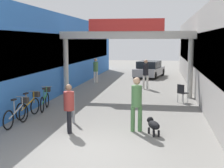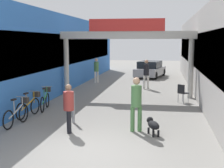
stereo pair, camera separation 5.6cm
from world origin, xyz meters
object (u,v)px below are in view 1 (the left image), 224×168
(pedestrian_elderly_walking, at_px, (96,69))
(cafe_chair_black_nearer, at_px, (182,92))
(pedestrian_with_dog, at_px, (137,101))
(bollard_post_metal, at_px, (73,107))
(dog_on_leash, at_px, (153,125))
(bicycle_green_third, at_px, (45,100))
(pedestrian_carrying_crate, at_px, (146,72))
(pedestrian_companion, at_px, (69,105))
(bicycle_silver_nearest, at_px, (18,113))
(bicycle_orange_second, at_px, (30,106))
(parked_car_silver, at_px, (149,69))

(pedestrian_elderly_walking, height_order, cafe_chair_black_nearer, pedestrian_elderly_walking)
(pedestrian_with_dog, xyz_separation_m, bollard_post_metal, (-2.34, 0.72, -0.46))
(dog_on_leash, relative_size, bicycle_green_third, 0.45)
(pedestrian_carrying_crate, height_order, bicycle_green_third, pedestrian_carrying_crate)
(dog_on_leash, distance_m, bicycle_green_third, 5.59)
(pedestrian_with_dog, height_order, bollard_post_metal, pedestrian_with_dog)
(pedestrian_companion, height_order, cafe_chair_black_nearer, pedestrian_companion)
(pedestrian_with_dog, height_order, bicycle_green_third, pedestrian_with_dog)
(bicycle_silver_nearest, bearing_deg, bollard_post_metal, 18.50)
(pedestrian_elderly_walking, relative_size, bicycle_silver_nearest, 1.03)
(pedestrian_elderly_walking, xyz_separation_m, bollard_post_metal, (1.52, -10.85, -0.43))
(pedestrian_elderly_walking, distance_m, bicycle_orange_second, 10.23)
(pedestrian_elderly_walking, height_order, bicycle_silver_nearest, pedestrian_elderly_walking)
(dog_on_leash, distance_m, cafe_chair_black_nearer, 5.59)
(pedestrian_with_dog, bearing_deg, cafe_chair_black_nearer, 71.16)
(pedestrian_elderly_walking, height_order, bollard_post_metal, pedestrian_elderly_walking)
(bicycle_orange_second, xyz_separation_m, parked_car_silver, (4.06, 14.34, 0.21))
(bollard_post_metal, relative_size, parked_car_silver, 0.26)
(bicycle_green_third, bearing_deg, bicycle_orange_second, -95.92)
(pedestrian_carrying_crate, xyz_separation_m, pedestrian_elderly_walking, (-3.65, 2.32, -0.05))
(pedestrian_with_dog, distance_m, pedestrian_companion, 2.19)
(bicycle_green_third, bearing_deg, pedestrian_elderly_walking, 87.94)
(pedestrian_carrying_crate, relative_size, dog_on_leash, 2.44)
(pedestrian_companion, xyz_separation_m, parked_car_silver, (1.88, 16.19, -0.26))
(cafe_chair_black_nearer, distance_m, parked_car_silver, 10.73)
(pedestrian_companion, relative_size, pedestrian_elderly_walking, 0.91)
(dog_on_leash, bearing_deg, bicycle_green_third, 147.93)
(pedestrian_carrying_crate, distance_m, bicycle_orange_second, 8.92)
(bicycle_green_third, relative_size, bollard_post_metal, 1.49)
(pedestrian_carrying_crate, relative_size, bicycle_silver_nearest, 1.08)
(pedestrian_elderly_walking, bearing_deg, pedestrian_carrying_crate, -32.40)
(pedestrian_carrying_crate, bearing_deg, bicycle_green_third, -121.13)
(pedestrian_companion, distance_m, bicycle_silver_nearest, 2.19)
(pedestrian_with_dog, relative_size, pedestrian_carrying_crate, 0.98)
(dog_on_leash, relative_size, parked_car_silver, 0.17)
(pedestrian_elderly_walking, relative_size, bollard_post_metal, 1.56)
(dog_on_leash, distance_m, parked_car_silver, 16.02)
(pedestrian_companion, distance_m, dog_on_leash, 2.76)
(pedestrian_carrying_crate, distance_m, bicycle_silver_nearest, 10.00)
(pedestrian_companion, bearing_deg, bicycle_green_third, 122.87)
(bicycle_orange_second, relative_size, parked_car_silver, 0.39)
(pedestrian_with_dog, relative_size, bicycle_green_third, 1.07)
(pedestrian_companion, height_order, bicycle_orange_second, pedestrian_companion)
(bicycle_orange_second, distance_m, bicycle_green_third, 1.32)
(pedestrian_elderly_walking, relative_size, parked_car_silver, 0.41)
(pedestrian_elderly_walking, relative_size, dog_on_leash, 2.34)
(cafe_chair_black_nearer, bearing_deg, pedestrian_companion, -124.61)
(dog_on_leash, xyz_separation_m, bicycle_orange_second, (-4.87, 1.65, 0.11))
(pedestrian_carrying_crate, relative_size, bollard_post_metal, 1.62)
(pedestrian_companion, bearing_deg, parked_car_silver, 83.36)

